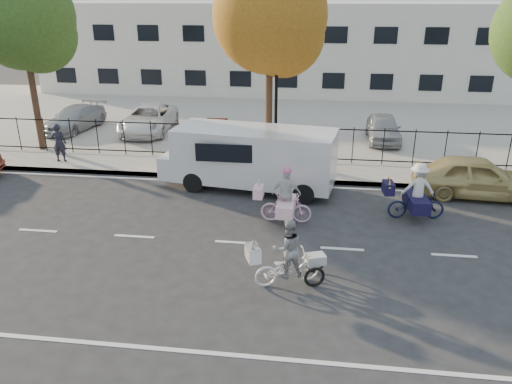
# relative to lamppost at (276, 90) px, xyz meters

# --- Properties ---
(ground) EXTENTS (120.00, 120.00, 0.00)m
(ground) POSITION_rel_lamppost_xyz_m (-0.50, -6.80, -3.11)
(ground) COLOR #333334
(road_markings) EXTENTS (60.00, 9.52, 0.01)m
(road_markings) POSITION_rel_lamppost_xyz_m (-0.50, -6.80, -3.11)
(road_markings) COLOR silver
(road_markings) RESTS_ON ground
(curb) EXTENTS (60.00, 0.10, 0.15)m
(curb) POSITION_rel_lamppost_xyz_m (-0.50, -1.75, -3.04)
(curb) COLOR #A8A399
(curb) RESTS_ON ground
(sidewalk) EXTENTS (60.00, 2.20, 0.15)m
(sidewalk) POSITION_rel_lamppost_xyz_m (-0.50, -0.70, -3.04)
(sidewalk) COLOR #A8A399
(sidewalk) RESTS_ON ground
(parking_lot) EXTENTS (60.00, 15.60, 0.15)m
(parking_lot) POSITION_rel_lamppost_xyz_m (-0.50, 8.20, -3.04)
(parking_lot) COLOR #A8A399
(parking_lot) RESTS_ON ground
(iron_fence) EXTENTS (58.00, 0.06, 1.50)m
(iron_fence) POSITION_rel_lamppost_xyz_m (-0.50, 0.40, -2.21)
(iron_fence) COLOR black
(iron_fence) RESTS_ON sidewalk
(building) EXTENTS (34.00, 10.00, 6.00)m
(building) POSITION_rel_lamppost_xyz_m (-0.50, 18.20, -0.11)
(building) COLOR silver
(building) RESTS_ON ground
(lamppost) EXTENTS (0.36, 0.36, 4.33)m
(lamppost) POSITION_rel_lamppost_xyz_m (0.00, 0.00, 0.00)
(lamppost) COLOR black
(lamppost) RESTS_ON sidewalk
(street_sign) EXTENTS (0.85, 0.06, 1.80)m
(street_sign) POSITION_rel_lamppost_xyz_m (-2.35, 0.00, -1.70)
(street_sign) COLOR black
(street_sign) RESTS_ON sidewalk
(zebra_trike) EXTENTS (1.97, 1.34, 1.71)m
(zebra_trike) POSITION_rel_lamppost_xyz_m (1.10, -8.75, -2.45)
(zebra_trike) COLOR white
(zebra_trike) RESTS_ON ground
(unicorn_bike) EXTENTS (1.81, 1.25, 1.83)m
(unicorn_bike) POSITION_rel_lamppost_xyz_m (0.78, -5.23, -2.44)
(unicorn_bike) COLOR #EDB4CF
(unicorn_bike) RESTS_ON ground
(bull_bike) EXTENTS (1.98, 1.37, 1.82)m
(bull_bike) POSITION_rel_lamppost_xyz_m (4.80, -4.43, -2.38)
(bull_bike) COLOR black
(bull_bike) RESTS_ON ground
(white_van) EXTENTS (6.44, 2.89, 2.20)m
(white_van) POSITION_rel_lamppost_xyz_m (-0.63, -2.50, -1.90)
(white_van) COLOR white
(white_van) RESTS_ON ground
(gold_sedan) EXTENTS (4.33, 1.97, 1.44)m
(gold_sedan) POSITION_rel_lamppost_xyz_m (7.19, -2.30, -2.39)
(gold_sedan) COLOR tan
(gold_sedan) RESTS_ON ground
(pedestrian) EXTENTS (0.61, 0.44, 1.58)m
(pedestrian) POSITION_rel_lamppost_xyz_m (-8.78, -0.86, -2.17)
(pedestrian) COLOR black
(pedestrian) RESTS_ON sidewalk
(lot_car_a) EXTENTS (2.19, 4.20, 1.16)m
(lot_car_a) POSITION_rel_lamppost_xyz_m (-10.52, 4.08, -2.38)
(lot_car_a) COLOR #A4A7AC
(lot_car_a) RESTS_ON parking_lot
(lot_car_b) EXTENTS (2.39, 4.77, 1.30)m
(lot_car_b) POSITION_rel_lamppost_xyz_m (-6.70, 4.16, -2.31)
(lot_car_b) COLOR white
(lot_car_b) RESTS_ON parking_lot
(lot_car_d) EXTENTS (1.49, 3.62, 1.23)m
(lot_car_d) POSITION_rel_lamppost_xyz_m (4.69, 3.93, -2.35)
(lot_car_d) COLOR #A0A1A7
(lot_car_d) RESTS_ON parking_lot
(tree_west) EXTENTS (4.30, 4.30, 7.88)m
(tree_west) POSITION_rel_lamppost_xyz_m (-10.33, 0.77, 2.41)
(tree_west) COLOR #442D1D
(tree_west) RESTS_ON ground
(tree_mid) EXTENTS (4.36, 4.36, 8.00)m
(tree_mid) POSITION_rel_lamppost_xyz_m (-0.19, 0.56, 2.49)
(tree_mid) COLOR #442D1D
(tree_mid) RESTS_ON ground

